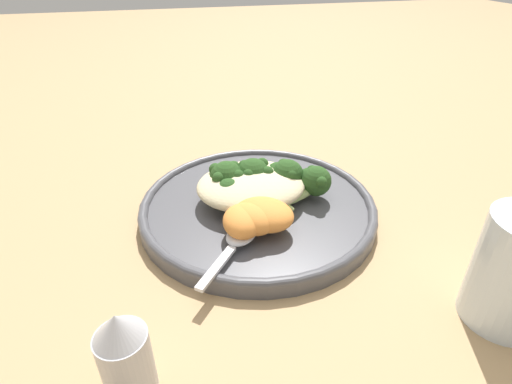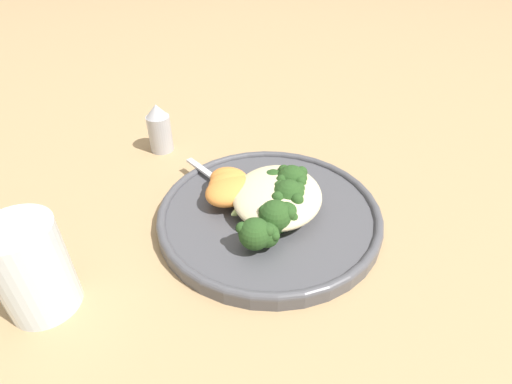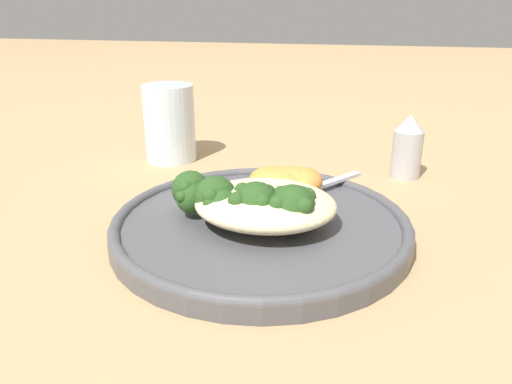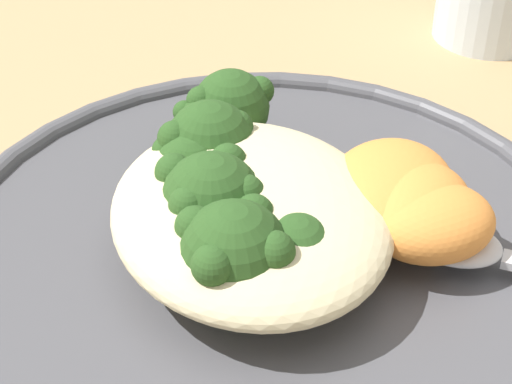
# 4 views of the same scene
# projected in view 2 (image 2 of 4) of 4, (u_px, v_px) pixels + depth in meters

# --- Properties ---
(ground_plane) EXTENTS (4.00, 4.00, 0.00)m
(ground_plane) POSITION_uv_depth(u_px,v_px,m) (269.00, 220.00, 0.54)
(ground_plane) COLOR tan
(plate) EXTENTS (0.30, 0.30, 0.02)m
(plate) POSITION_uv_depth(u_px,v_px,m) (266.00, 214.00, 0.53)
(plate) COLOR #4C4C51
(plate) RESTS_ON ground_plane
(quinoa_mound) EXTENTS (0.14, 0.12, 0.03)m
(quinoa_mound) POSITION_uv_depth(u_px,v_px,m) (277.00, 195.00, 0.52)
(quinoa_mound) COLOR beige
(quinoa_mound) RESTS_ON plate
(broccoli_stalk_0) EXTENTS (0.11, 0.06, 0.04)m
(broccoli_stalk_0) POSITION_uv_depth(u_px,v_px,m) (253.00, 229.00, 0.47)
(broccoli_stalk_0) COLOR #ADC675
(broccoli_stalk_0) RESTS_ON plate
(broccoli_stalk_1) EXTENTS (0.09, 0.06, 0.03)m
(broccoli_stalk_1) POSITION_uv_depth(u_px,v_px,m) (263.00, 230.00, 0.47)
(broccoli_stalk_1) COLOR #ADC675
(broccoli_stalk_1) RESTS_ON plate
(broccoli_stalk_2) EXTENTS (0.07, 0.09, 0.04)m
(broccoli_stalk_2) POSITION_uv_depth(u_px,v_px,m) (270.00, 215.00, 0.48)
(broccoli_stalk_2) COLOR #ADC675
(broccoli_stalk_2) RESTS_ON plate
(broccoli_stalk_3) EXTENTS (0.06, 0.09, 0.03)m
(broccoli_stalk_3) POSITION_uv_depth(u_px,v_px,m) (277.00, 213.00, 0.49)
(broccoli_stalk_3) COLOR #ADC675
(broccoli_stalk_3) RESTS_ON plate
(broccoli_stalk_4) EXTENTS (0.04, 0.10, 0.04)m
(broccoli_stalk_4) POSITION_uv_depth(u_px,v_px,m) (285.00, 198.00, 0.51)
(broccoli_stalk_4) COLOR #ADC675
(broccoli_stalk_4) RESTS_ON plate
(broccoli_stalk_5) EXTENTS (0.08, 0.09, 0.04)m
(broccoli_stalk_5) POSITION_uv_depth(u_px,v_px,m) (288.00, 183.00, 0.53)
(broccoli_stalk_5) COLOR #ADC675
(broccoli_stalk_5) RESTS_ON plate
(broccoli_stalk_6) EXTENTS (0.09, 0.07, 0.03)m
(broccoli_stalk_6) POSITION_uv_depth(u_px,v_px,m) (269.00, 187.00, 0.54)
(broccoli_stalk_6) COLOR #ADC675
(broccoli_stalk_6) RESTS_ON plate
(sweet_potato_chunk_0) EXTENTS (0.09, 0.09, 0.03)m
(sweet_potato_chunk_0) POSITION_uv_depth(u_px,v_px,m) (230.00, 190.00, 0.53)
(sweet_potato_chunk_0) COLOR orange
(sweet_potato_chunk_0) RESTS_ON plate
(sweet_potato_chunk_1) EXTENTS (0.05, 0.06, 0.03)m
(sweet_potato_chunk_1) POSITION_uv_depth(u_px,v_px,m) (229.00, 179.00, 0.55)
(sweet_potato_chunk_1) COLOR orange
(sweet_potato_chunk_1) RESTS_ON plate
(sweet_potato_chunk_2) EXTENTS (0.07, 0.07, 0.03)m
(sweet_potato_chunk_2) POSITION_uv_depth(u_px,v_px,m) (228.00, 184.00, 0.54)
(sweet_potato_chunk_2) COLOR orange
(sweet_potato_chunk_2) RESTS_ON plate
(spoon) EXTENTS (0.08, 0.10, 0.01)m
(spoon) POSITION_uv_depth(u_px,v_px,m) (219.00, 181.00, 0.57)
(spoon) COLOR silver
(spoon) RESTS_ON plate
(water_glass) EXTENTS (0.07, 0.07, 0.11)m
(water_glass) POSITION_uv_depth(u_px,v_px,m) (31.00, 268.00, 0.40)
(water_glass) COLOR silver
(water_glass) RESTS_ON ground_plane
(salt_shaker) EXTENTS (0.04, 0.04, 0.08)m
(salt_shaker) POSITION_uv_depth(u_px,v_px,m) (159.00, 128.00, 0.66)
(salt_shaker) COLOR #B2B2B7
(salt_shaker) RESTS_ON ground_plane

